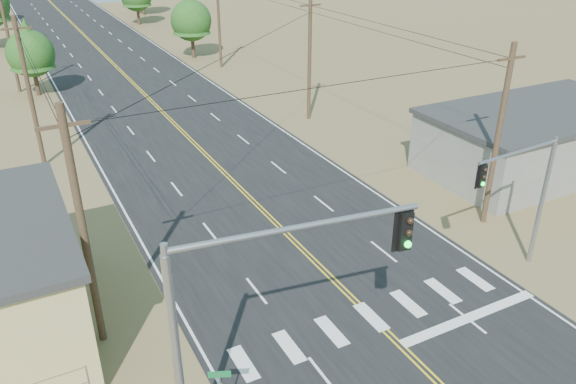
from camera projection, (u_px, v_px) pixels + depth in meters
road at (199, 148)px, 41.60m from camera, size 15.00×200.00×0.02m
building_right at (537, 140)px, 37.51m from camera, size 15.00×8.00×4.00m
utility_pole_left_near at (83, 230)px, 20.69m from camera, size 1.80×0.30×10.00m
utility_pole_left_mid at (30, 93)px, 36.54m from camera, size 1.80×0.30×10.00m
utility_pole_left_far at (9, 38)px, 52.39m from camera, size 1.80×0.30×10.00m
utility_pole_right_near at (498, 136)px, 29.42m from camera, size 1.80×0.30×10.00m
utility_pole_right_mid at (310, 58)px, 45.27m from camera, size 1.80×0.30×10.00m
utility_pole_right_far at (219, 20)px, 61.12m from camera, size 1.80×0.30×10.00m
signal_mast_left at (250, 310)px, 15.77m from camera, size 7.33×1.41×8.23m
signal_mast_right at (527, 188)px, 25.41m from camera, size 5.06×0.66×6.62m
tree_left_near at (30, 49)px, 51.70m from camera, size 4.30×4.30×7.17m
tree_right_near at (191, 16)px, 65.34m from camera, size 4.74×4.74×7.90m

